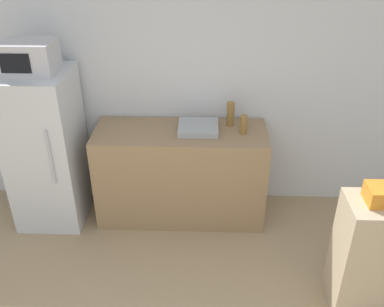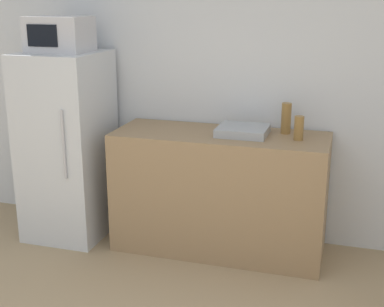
{
  "view_description": "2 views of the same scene",
  "coord_description": "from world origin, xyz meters",
  "px_view_note": "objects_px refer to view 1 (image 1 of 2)",
  "views": [
    {
      "loc": [
        0.29,
        -1.13,
        2.72
      ],
      "look_at": [
        0.19,
        1.71,
        1.08
      ],
      "focal_mm": 40.0,
      "sensor_mm": 36.0,
      "label": 1
    },
    {
      "loc": [
        0.98,
        -1.38,
        1.92
      ],
      "look_at": [
        0.05,
        1.7,
        0.96
      ],
      "focal_mm": 50.0,
      "sensor_mm": 36.0,
      "label": 2
    }
  ],
  "objects_px": {
    "bottle_tall": "(230,114)",
    "bottle_short": "(243,124)",
    "refrigerator": "(46,149)",
    "microwave": "(28,57)"
  },
  "relations": [
    {
      "from": "bottle_tall",
      "to": "refrigerator",
      "type": "bearing_deg",
      "value": -173.12
    },
    {
      "from": "refrigerator",
      "to": "microwave",
      "type": "bearing_deg",
      "value": -108.26
    },
    {
      "from": "microwave",
      "to": "bottle_tall",
      "type": "xyz_separation_m",
      "value": [
        1.72,
        0.21,
        -0.59
      ]
    },
    {
      "from": "microwave",
      "to": "bottle_tall",
      "type": "bearing_deg",
      "value": 6.92
    },
    {
      "from": "bottle_tall",
      "to": "bottle_short",
      "type": "xyz_separation_m",
      "value": [
        0.11,
        -0.16,
        -0.03
      ]
    },
    {
      "from": "refrigerator",
      "to": "bottle_short",
      "type": "height_order",
      "value": "refrigerator"
    },
    {
      "from": "refrigerator",
      "to": "bottle_short",
      "type": "distance_m",
      "value": 1.85
    },
    {
      "from": "refrigerator",
      "to": "microwave",
      "type": "xyz_separation_m",
      "value": [
        -0.0,
        -0.0,
        0.88
      ]
    },
    {
      "from": "bottle_tall",
      "to": "bottle_short",
      "type": "relative_size",
      "value": 1.33
    },
    {
      "from": "microwave",
      "to": "bottle_short",
      "type": "relative_size",
      "value": 2.6
    }
  ]
}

